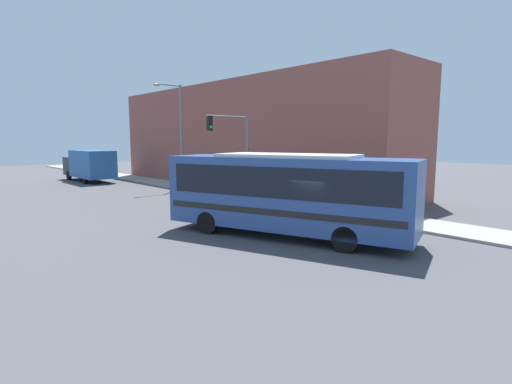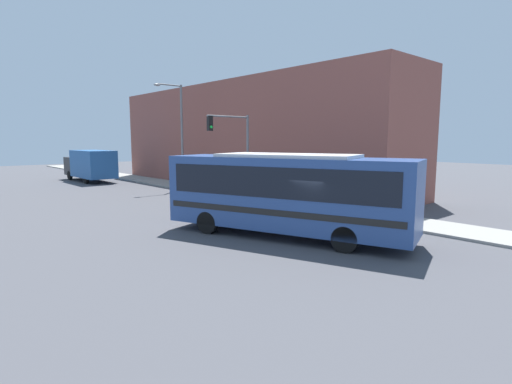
# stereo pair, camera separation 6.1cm
# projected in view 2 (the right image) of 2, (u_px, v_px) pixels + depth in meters

# --- Properties ---
(ground_plane) EXTENTS (120.00, 120.00, 0.00)m
(ground_plane) POSITION_uv_depth(u_px,v_px,m) (310.00, 240.00, 15.84)
(ground_plane) COLOR #47474C
(sidewalk) EXTENTS (2.77, 70.00, 0.12)m
(sidewalk) POSITION_uv_depth(u_px,v_px,m) (177.00, 185.00, 34.48)
(sidewalk) COLOR gray
(sidewalk) RESTS_ON ground_plane
(building_facade) EXTENTS (6.00, 30.85, 8.57)m
(building_facade) POSITION_uv_depth(u_px,v_px,m) (242.00, 136.00, 34.20)
(building_facade) COLOR brown
(building_facade) RESTS_ON ground_plane
(city_bus) EXTENTS (5.77, 10.47, 3.40)m
(city_bus) POSITION_uv_depth(u_px,v_px,m) (287.00, 190.00, 16.25)
(city_bus) COLOR #2D4C8C
(city_bus) RESTS_ON ground_plane
(delivery_truck) EXTENTS (2.49, 7.73, 2.97)m
(delivery_truck) POSITION_uv_depth(u_px,v_px,m) (90.00, 164.00, 38.07)
(delivery_truck) COLOR #265999
(delivery_truck) RESTS_ON ground_plane
(fire_hydrant) EXTENTS (0.24, 0.32, 0.70)m
(fire_hydrant) POSITION_uv_depth(u_px,v_px,m) (301.00, 201.00, 22.89)
(fire_hydrant) COLOR red
(fire_hydrant) RESTS_ON sidewalk
(traffic_light_pole) EXTENTS (3.28, 0.35, 5.43)m
(traffic_light_pole) POSITION_uv_depth(u_px,v_px,m) (235.00, 142.00, 25.38)
(traffic_light_pole) COLOR slate
(traffic_light_pole) RESTS_ON sidewalk
(parking_meter) EXTENTS (0.14, 0.14, 1.29)m
(parking_meter) POSITION_uv_depth(u_px,v_px,m) (239.00, 184.00, 26.96)
(parking_meter) COLOR slate
(parking_meter) RESTS_ON sidewalk
(street_lamp) EXTENTS (2.47, 0.28, 8.17)m
(street_lamp) POSITION_uv_depth(u_px,v_px,m) (179.00, 128.00, 31.94)
(street_lamp) COLOR slate
(street_lamp) RESTS_ON sidewalk
(pedestrian_near_corner) EXTENTS (0.34, 0.34, 1.79)m
(pedestrian_near_corner) POSITION_uv_depth(u_px,v_px,m) (322.00, 192.00, 22.67)
(pedestrian_near_corner) COLOR #23283D
(pedestrian_near_corner) RESTS_ON sidewalk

